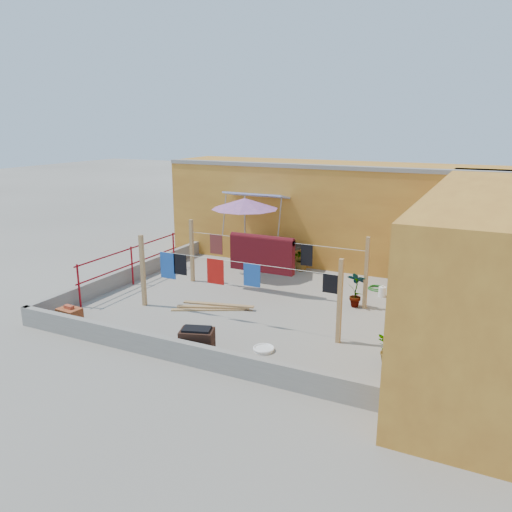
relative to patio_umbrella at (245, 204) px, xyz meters
name	(u,v)px	position (x,y,z in m)	size (l,w,h in m)	color
ground	(259,303)	(1.47, -2.12, -2.13)	(80.00, 80.00, 0.00)	#9E998E
wall_back	(336,213)	(1.97, 2.58, -0.52)	(11.00, 3.27, 3.21)	gold
wall_right	(491,268)	(6.67, -2.12, -0.53)	(2.40, 9.00, 3.20)	gold
parapet_front	(178,351)	(1.47, -5.70, -1.91)	(8.30, 0.16, 0.44)	gray
parapet_left	(131,274)	(-2.61, -2.12, -1.91)	(0.16, 7.30, 0.44)	gray
red_railing	(132,260)	(-2.38, -2.32, -1.40)	(0.05, 4.20, 1.10)	maroon
clothesline_rig	(259,257)	(1.21, -1.56, -1.09)	(5.09, 2.35, 1.80)	tan
patio_umbrella	(245,204)	(0.00, 0.00, 0.00)	(2.48, 2.48, 2.37)	gray
outdoor_table	(279,245)	(0.64, 1.08, -1.42)	(1.85, 1.31, 0.78)	black
brick_stack	(70,316)	(-1.79, -5.22, -1.93)	(0.54, 0.41, 0.44)	#AF5528
lumber_pile	(213,307)	(0.66, -3.01, -2.07)	(1.86, 0.98, 0.12)	tan
brazier	(197,342)	(1.67, -5.32, -1.84)	(0.75, 0.61, 0.58)	black
white_basin	(264,349)	(2.75, -4.56, -2.09)	(0.44, 0.44, 0.08)	white
water_jug_a	(402,313)	(4.93, -1.61, -1.98)	(0.21, 0.21, 0.33)	white
water_jug_b	(382,292)	(4.18, -0.27, -1.99)	(0.19, 0.19, 0.30)	white
green_hose	(376,288)	(3.91, 0.28, -2.09)	(0.47, 0.47, 0.07)	#176919
plant_back_a	(302,259)	(1.41, 1.08, -1.77)	(0.65, 0.56, 0.72)	#205017
plant_back_b	(398,272)	(4.31, 1.08, -1.80)	(0.36, 0.36, 0.64)	#205017
plant_right_a	(356,289)	(3.75, -1.32, -1.67)	(0.48, 0.33, 0.91)	#205017
plant_right_b	(412,308)	(5.17, -1.84, -1.75)	(0.42, 0.34, 0.76)	#205017
plant_right_c	(391,351)	(5.17, -4.14, -1.81)	(0.56, 0.49, 0.63)	#205017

